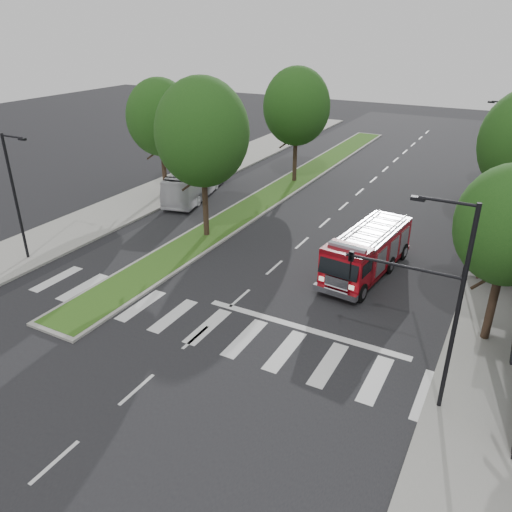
# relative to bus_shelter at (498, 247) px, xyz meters

# --- Properties ---
(ground) EXTENTS (140.00, 140.00, 0.00)m
(ground) POSITION_rel_bus_shelter_xyz_m (-11.20, -8.15, -2.04)
(ground) COLOR black
(ground) RESTS_ON ground
(sidewalk_left) EXTENTS (5.00, 80.00, 0.15)m
(sidewalk_left) POSITION_rel_bus_shelter_xyz_m (-25.70, 1.85, -1.96)
(sidewalk_left) COLOR gray
(sidewalk_left) RESTS_ON ground
(median) EXTENTS (3.00, 50.00, 0.15)m
(median) POSITION_rel_bus_shelter_xyz_m (-17.20, 9.85, -1.96)
(median) COLOR gray
(median) RESTS_ON ground
(bus_shelter) EXTENTS (3.20, 1.60, 2.61)m
(bus_shelter) POSITION_rel_bus_shelter_xyz_m (0.00, 0.00, 0.00)
(bus_shelter) COLOR black
(bus_shelter) RESTS_ON ground
(tree_right_near) EXTENTS (4.40, 4.40, 8.05)m
(tree_right_near) POSITION_rel_bus_shelter_xyz_m (0.30, -6.15, 3.47)
(tree_right_near) COLOR black
(tree_right_near) RESTS_ON ground
(tree_median_near) EXTENTS (5.80, 5.80, 10.16)m
(tree_median_near) POSITION_rel_bus_shelter_xyz_m (-17.20, -2.15, 4.77)
(tree_median_near) COLOR black
(tree_median_near) RESTS_ON ground
(tree_median_far) EXTENTS (5.60, 5.60, 9.72)m
(tree_median_far) POSITION_rel_bus_shelter_xyz_m (-17.20, 11.85, 4.45)
(tree_median_far) COLOR black
(tree_median_far) RESTS_ON ground
(tree_left_mid) EXTENTS (5.20, 5.20, 9.16)m
(tree_left_mid) POSITION_rel_bus_shelter_xyz_m (-25.20, 3.85, 4.12)
(tree_left_mid) COLOR black
(tree_left_mid) RESTS_ON ground
(streetlight_right_near) EXTENTS (4.08, 0.22, 8.00)m
(streetlight_right_near) POSITION_rel_bus_shelter_xyz_m (-1.59, -11.65, 2.63)
(streetlight_right_near) COLOR black
(streetlight_right_near) RESTS_ON ground
(streetlight_left_near) EXTENTS (1.90, 0.20, 7.50)m
(streetlight_left_near) POSITION_rel_bus_shelter_xyz_m (-24.56, -10.15, 2.16)
(streetlight_left_near) COLOR black
(streetlight_left_near) RESTS_ON ground
(streetlight_right_far) EXTENTS (2.11, 0.20, 8.00)m
(streetlight_right_far) POSITION_rel_bus_shelter_xyz_m (-0.85, 11.85, 2.44)
(streetlight_right_far) COLOR black
(streetlight_right_far) RESTS_ON ground
(fire_engine) EXTENTS (3.22, 8.14, 2.75)m
(fire_engine) POSITION_rel_bus_shelter_xyz_m (-6.36, -2.34, -0.72)
(fire_engine) COLOR #64050B
(fire_engine) RESTS_ON ground
(city_bus) EXTENTS (4.42, 9.72, 2.64)m
(city_bus) POSITION_rel_bus_shelter_xyz_m (-22.67, 4.73, -0.72)
(city_bus) COLOR silver
(city_bus) RESTS_ON ground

